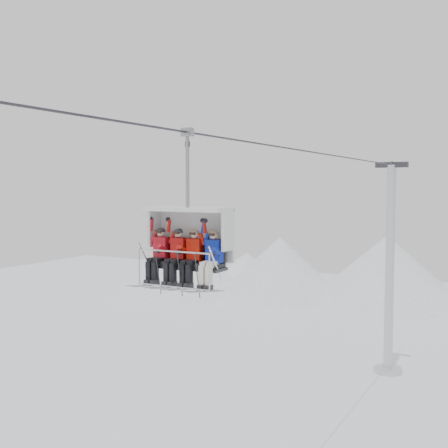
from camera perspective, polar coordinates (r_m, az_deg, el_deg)
The scene contains 8 objects.
ridgeline at distance 57.61m, azimuth 19.09°, elevation -5.48°, with size 72.00×21.00×7.00m.
lift_tower_right at distance 37.40m, azimuth 16.46°, elevation -5.81°, with size 2.00×1.80×13.48m.
haul_cable at distance 16.10m, azimuth 0.00°, elevation 8.73°, with size 0.06×0.06×50.00m, color #323237.
chairlift_carrier at distance 14.52m, azimuth -3.45°, elevation -1.20°, with size 2.27×1.17×3.98m.
skier_far_left at distance 14.74m, azimuth -6.61°, elevation -2.95°, with size 0.39×1.69×1.56m.
skier_center_left at distance 14.44m, azimuth -4.82°, elevation -3.08°, with size 0.39×1.69×1.56m.
skier_center_right at distance 14.18m, azimuth -3.19°, elevation -3.20°, with size 0.39×1.69×1.56m.
skier_far_right at distance 13.89m, azimuth -1.23°, elevation -3.34°, with size 0.39×1.69×1.56m.
Camera 1 is at (7.69, -14.08, 11.92)m, focal length 45.00 mm.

